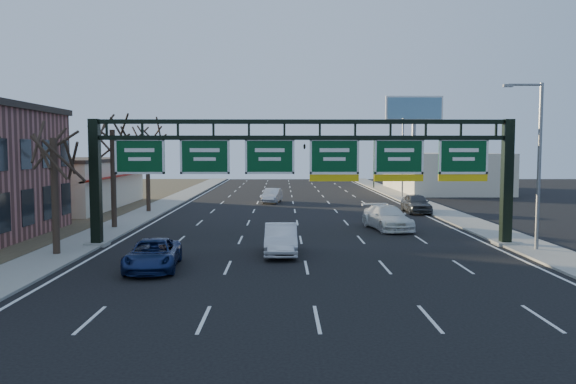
{
  "coord_description": "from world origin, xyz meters",
  "views": [
    {
      "loc": [
        -1.13,
        -23.8,
        5.49
      ],
      "look_at": [
        -0.81,
        6.32,
        3.2
      ],
      "focal_mm": 35.0,
      "sensor_mm": 36.0,
      "label": 1
    }
  ],
  "objects_px": {
    "car_blue_suv": "(153,255)",
    "car_silver_sedan": "(281,239)",
    "sign_gantry": "(305,165)",
    "car_white_wagon": "(387,218)"
  },
  "relations": [
    {
      "from": "sign_gantry",
      "to": "car_white_wagon",
      "type": "distance_m",
      "value": 9.54
    },
    {
      "from": "sign_gantry",
      "to": "car_blue_suv",
      "type": "distance_m",
      "value": 10.38
    },
    {
      "from": "car_silver_sedan",
      "to": "sign_gantry",
      "type": "bearing_deg",
      "value": 62.63
    },
    {
      "from": "car_silver_sedan",
      "to": "car_white_wagon",
      "type": "xyz_separation_m",
      "value": [
        7.3,
        9.07,
        0.02
      ]
    },
    {
      "from": "sign_gantry",
      "to": "car_blue_suv",
      "type": "height_order",
      "value": "sign_gantry"
    },
    {
      "from": "car_silver_sedan",
      "to": "car_white_wagon",
      "type": "distance_m",
      "value": 11.64
    },
    {
      "from": "car_blue_suv",
      "to": "car_silver_sedan",
      "type": "height_order",
      "value": "car_silver_sedan"
    },
    {
      "from": "car_blue_suv",
      "to": "car_white_wagon",
      "type": "xyz_separation_m",
      "value": [
        13.16,
        12.74,
        0.13
      ]
    },
    {
      "from": "car_white_wagon",
      "to": "car_silver_sedan",
      "type": "bearing_deg",
      "value": -138.77
    },
    {
      "from": "sign_gantry",
      "to": "car_white_wagon",
      "type": "bearing_deg",
      "value": 47.2
    }
  ]
}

